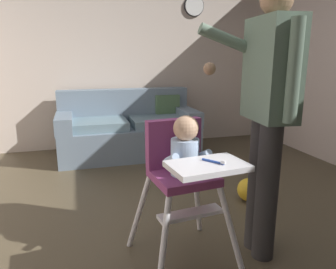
% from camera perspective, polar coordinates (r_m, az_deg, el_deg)
% --- Properties ---
extents(ground, '(6.10, 6.82, 0.10)m').
position_cam_1_polar(ground, '(2.53, 3.51, -18.07)').
color(ground, '#4E4330').
extents(wall_far, '(5.30, 0.06, 2.53)m').
position_cam_1_polar(wall_far, '(4.72, -7.34, 13.38)').
color(wall_far, beige).
rests_on(wall_far, ground).
extents(couch, '(1.81, 0.86, 0.86)m').
position_cam_1_polar(couch, '(4.30, -7.16, 0.82)').
color(couch, slate).
rests_on(couch, ground).
extents(high_chair, '(0.67, 0.77, 0.96)m').
position_cam_1_polar(high_chair, '(1.92, 2.83, -5.20)').
color(high_chair, white).
rests_on(high_chair, ground).
extents(adult_standing, '(0.51, 0.53, 1.70)m').
position_cam_1_polar(adult_standing, '(2.03, 17.52, 4.06)').
color(adult_standing, '#333031').
rests_on(adult_standing, ground).
extents(toy_ball, '(0.21, 0.21, 0.21)m').
position_cam_1_polar(toy_ball, '(3.03, 14.38, -9.62)').
color(toy_ball, gold).
rests_on(toy_ball, ground).
extents(wall_clock, '(0.30, 0.04, 0.30)m').
position_cam_1_polar(wall_clock, '(4.99, 4.73, 22.13)').
color(wall_clock, white).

